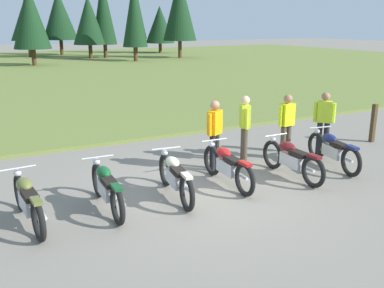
{
  "coord_description": "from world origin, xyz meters",
  "views": [
    {
      "loc": [
        -4.22,
        -7.26,
        3.4
      ],
      "look_at": [
        0.0,
        0.6,
        0.9
      ],
      "focal_mm": 40.65,
      "sensor_mm": 36.0,
      "label": 1
    }
  ],
  "objects_px": {
    "trail_marker_post": "(373,123)",
    "motorcycle_cream": "(175,176)",
    "rider_in_hivis_vest": "(215,131)",
    "rider_near_row_end": "(324,120)",
    "rider_checking_bike": "(287,123)",
    "motorcycle_british_green": "(107,187)",
    "motorcycle_olive": "(28,201)",
    "rider_with_back_turned": "(245,124)",
    "motorcycle_maroon": "(292,159)",
    "motorcycle_red": "(227,165)",
    "motorcycle_navy": "(333,150)"
  },
  "relations": [
    {
      "from": "rider_in_hivis_vest",
      "to": "rider_near_row_end",
      "type": "bearing_deg",
      "value": -5.4
    },
    {
      "from": "motorcycle_cream",
      "to": "trail_marker_post",
      "type": "bearing_deg",
      "value": 8.5
    },
    {
      "from": "motorcycle_cream",
      "to": "rider_near_row_end",
      "type": "xyz_separation_m",
      "value": [
        4.73,
        0.79,
        0.51
      ]
    },
    {
      "from": "motorcycle_red",
      "to": "motorcycle_maroon",
      "type": "xyz_separation_m",
      "value": [
        1.54,
        -0.29,
        0.0
      ]
    },
    {
      "from": "motorcycle_navy",
      "to": "rider_in_hivis_vest",
      "type": "height_order",
      "value": "rider_in_hivis_vest"
    },
    {
      "from": "motorcycle_maroon",
      "to": "rider_with_back_turned",
      "type": "relative_size",
      "value": 1.26
    },
    {
      "from": "motorcycle_cream",
      "to": "rider_near_row_end",
      "type": "distance_m",
      "value": 4.83
    },
    {
      "from": "rider_near_row_end",
      "to": "trail_marker_post",
      "type": "height_order",
      "value": "rider_near_row_end"
    },
    {
      "from": "rider_with_back_turned",
      "to": "trail_marker_post",
      "type": "xyz_separation_m",
      "value": [
        4.38,
        -0.28,
        -0.38
      ]
    },
    {
      "from": "motorcycle_british_green",
      "to": "rider_near_row_end",
      "type": "bearing_deg",
      "value": 6.77
    },
    {
      "from": "rider_near_row_end",
      "to": "motorcycle_british_green",
      "type": "bearing_deg",
      "value": -173.23
    },
    {
      "from": "rider_in_hivis_vest",
      "to": "motorcycle_cream",
      "type": "bearing_deg",
      "value": -145.24
    },
    {
      "from": "motorcycle_navy",
      "to": "trail_marker_post",
      "type": "height_order",
      "value": "trail_marker_post"
    },
    {
      "from": "motorcycle_olive",
      "to": "trail_marker_post",
      "type": "bearing_deg",
      "value": 5.54
    },
    {
      "from": "trail_marker_post",
      "to": "motorcycle_maroon",
      "type": "bearing_deg",
      "value": -163.33
    },
    {
      "from": "rider_near_row_end",
      "to": "motorcycle_red",
      "type": "bearing_deg",
      "value": -168.5
    },
    {
      "from": "motorcycle_maroon",
      "to": "rider_checking_bike",
      "type": "relative_size",
      "value": 1.26
    },
    {
      "from": "trail_marker_post",
      "to": "motorcycle_navy",
      "type": "bearing_deg",
      "value": -157.54
    },
    {
      "from": "rider_with_back_turned",
      "to": "motorcycle_navy",
      "type": "bearing_deg",
      "value": -41.77
    },
    {
      "from": "motorcycle_maroon",
      "to": "rider_near_row_end",
      "type": "relative_size",
      "value": 1.26
    },
    {
      "from": "motorcycle_olive",
      "to": "motorcycle_navy",
      "type": "distance_m",
      "value": 6.97
    },
    {
      "from": "motorcycle_british_green",
      "to": "rider_in_hivis_vest",
      "type": "relative_size",
      "value": 1.26
    },
    {
      "from": "motorcycle_red",
      "to": "rider_checking_bike",
      "type": "relative_size",
      "value": 1.26
    },
    {
      "from": "motorcycle_navy",
      "to": "trail_marker_post",
      "type": "distance_m",
      "value": 3.0
    },
    {
      "from": "motorcycle_cream",
      "to": "rider_checking_bike",
      "type": "xyz_separation_m",
      "value": [
        3.64,
        0.98,
        0.51
      ]
    },
    {
      "from": "motorcycle_maroon",
      "to": "rider_checking_bike",
      "type": "xyz_separation_m",
      "value": [
        0.81,
        1.18,
        0.51
      ]
    },
    {
      "from": "motorcycle_maroon",
      "to": "rider_checking_bike",
      "type": "height_order",
      "value": "rider_checking_bike"
    },
    {
      "from": "motorcycle_cream",
      "to": "motorcycle_maroon",
      "type": "xyz_separation_m",
      "value": [
        2.83,
        -0.2,
        0.0
      ]
    },
    {
      "from": "rider_checking_bike",
      "to": "motorcycle_red",
      "type": "bearing_deg",
      "value": -159.35
    },
    {
      "from": "motorcycle_navy",
      "to": "rider_near_row_end",
      "type": "height_order",
      "value": "rider_near_row_end"
    },
    {
      "from": "motorcycle_red",
      "to": "rider_near_row_end",
      "type": "bearing_deg",
      "value": 11.5
    },
    {
      "from": "rider_checking_bike",
      "to": "trail_marker_post",
      "type": "distance_m",
      "value": 3.35
    },
    {
      "from": "rider_with_back_turned",
      "to": "motorcycle_maroon",
      "type": "bearing_deg",
      "value": -81.04
    },
    {
      "from": "rider_checking_bike",
      "to": "motorcycle_british_green",
      "type": "bearing_deg",
      "value": -169.73
    },
    {
      "from": "motorcycle_olive",
      "to": "rider_with_back_turned",
      "type": "xyz_separation_m",
      "value": [
        5.37,
        1.23,
        0.51
      ]
    },
    {
      "from": "motorcycle_olive",
      "to": "motorcycle_red",
      "type": "bearing_deg",
      "value": -0.05
    },
    {
      "from": "rider_checking_bike",
      "to": "rider_with_back_turned",
      "type": "height_order",
      "value": "same"
    },
    {
      "from": "motorcycle_red",
      "to": "rider_with_back_turned",
      "type": "height_order",
      "value": "rider_with_back_turned"
    },
    {
      "from": "rider_with_back_turned",
      "to": "motorcycle_olive",
      "type": "bearing_deg",
      "value": -167.11
    },
    {
      "from": "motorcycle_olive",
      "to": "rider_with_back_turned",
      "type": "height_order",
      "value": "rider_with_back_turned"
    },
    {
      "from": "motorcycle_olive",
      "to": "trail_marker_post",
      "type": "xyz_separation_m",
      "value": [
        9.74,
        0.94,
        0.13
      ]
    },
    {
      "from": "trail_marker_post",
      "to": "motorcycle_cream",
      "type": "bearing_deg",
      "value": -171.5
    },
    {
      "from": "motorcycle_maroon",
      "to": "rider_with_back_turned",
      "type": "distance_m",
      "value": 1.62
    },
    {
      "from": "rider_checking_bike",
      "to": "trail_marker_post",
      "type": "height_order",
      "value": "rider_checking_bike"
    },
    {
      "from": "rider_in_hivis_vest",
      "to": "trail_marker_post",
      "type": "height_order",
      "value": "rider_in_hivis_vest"
    },
    {
      "from": "motorcycle_red",
      "to": "motorcycle_maroon",
      "type": "relative_size",
      "value": 1.0
    },
    {
      "from": "motorcycle_olive",
      "to": "motorcycle_navy",
      "type": "relative_size",
      "value": 1.01
    },
    {
      "from": "trail_marker_post",
      "to": "motorcycle_olive",
      "type": "bearing_deg",
      "value": -174.46
    },
    {
      "from": "motorcycle_british_green",
      "to": "trail_marker_post",
      "type": "bearing_deg",
      "value": 6.65
    },
    {
      "from": "trail_marker_post",
      "to": "motorcycle_red",
      "type": "bearing_deg",
      "value": -170.52
    }
  ]
}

